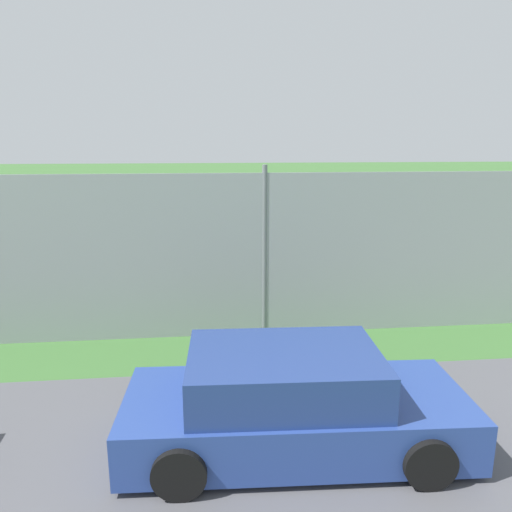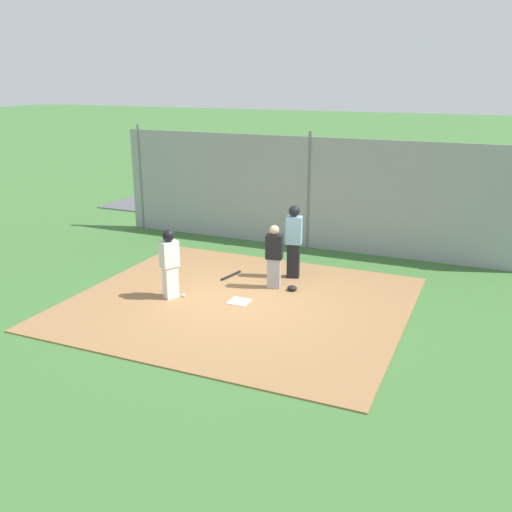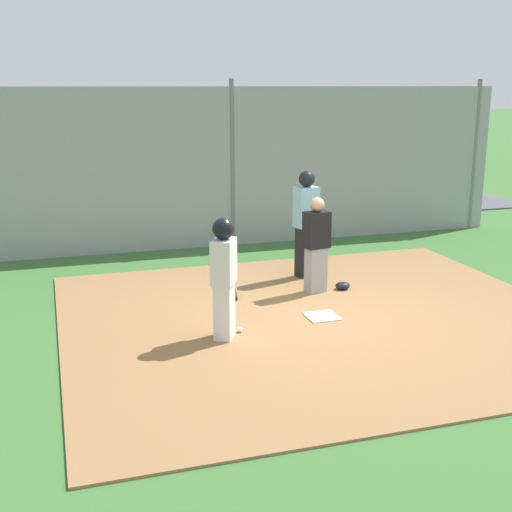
{
  "view_description": "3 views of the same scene",
  "coord_description": "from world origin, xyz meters",
  "px_view_note": "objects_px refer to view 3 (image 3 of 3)",
  "views": [
    {
      "loc": [
        -1.15,
        -14.03,
        3.8
      ],
      "look_at": [
        0.2,
        -1.35,
        0.79
      ],
      "focal_mm": 34.64,
      "sensor_mm": 36.0,
      "label": 1
    },
    {
      "loc": [
        -5.01,
        10.62,
        4.82
      ],
      "look_at": [
        0.1,
        -1.17,
        0.74
      ],
      "focal_mm": 40.05,
      "sensor_mm": 36.0,
      "label": 2
    },
    {
      "loc": [
        3.56,
        8.23,
        3.23
      ],
      "look_at": [
        0.66,
        -1.02,
        0.73
      ],
      "focal_mm": 46.6,
      "sensor_mm": 36.0,
      "label": 3
    }
  ],
  "objects_px": {
    "catcher_mask": "(343,286)",
    "runner": "(224,271)",
    "umpire": "(306,221)",
    "catcher": "(316,244)",
    "baseball_bat": "(234,292)",
    "parked_car_blue": "(198,188)",
    "home_plate": "(322,316)",
    "baseball": "(240,330)",
    "parked_car_silver": "(402,177)"
  },
  "relations": [
    {
      "from": "catcher_mask",
      "to": "runner",
      "type": "bearing_deg",
      "value": 32.17
    },
    {
      "from": "catcher_mask",
      "to": "umpire",
      "type": "bearing_deg",
      "value": -71.56
    },
    {
      "from": "catcher",
      "to": "runner",
      "type": "xyz_separation_m",
      "value": [
        1.9,
        1.51,
        0.12
      ]
    },
    {
      "from": "catcher",
      "to": "runner",
      "type": "relative_size",
      "value": 0.95
    },
    {
      "from": "runner",
      "to": "baseball_bat",
      "type": "xyz_separation_m",
      "value": [
        -0.63,
        -1.79,
        -0.87
      ]
    },
    {
      "from": "catcher",
      "to": "parked_car_blue",
      "type": "xyz_separation_m",
      "value": [
        0.25,
        -7.45,
        -0.2
      ]
    },
    {
      "from": "home_plate",
      "to": "parked_car_blue",
      "type": "distance_m",
      "value": 8.62
    },
    {
      "from": "umpire",
      "to": "catcher_mask",
      "type": "relative_size",
      "value": 7.57
    },
    {
      "from": "umpire",
      "to": "parked_car_blue",
      "type": "relative_size",
      "value": 0.43
    },
    {
      "from": "umpire",
      "to": "baseball",
      "type": "bearing_deg",
      "value": -51.25
    },
    {
      "from": "umpire",
      "to": "catcher_mask",
      "type": "bearing_deg",
      "value": 6.18
    },
    {
      "from": "baseball_bat",
      "to": "catcher",
      "type": "bearing_deg",
      "value": -90.58
    },
    {
      "from": "catcher_mask",
      "to": "home_plate",
      "type": "bearing_deg",
      "value": 53.39
    },
    {
      "from": "catcher_mask",
      "to": "parked_car_silver",
      "type": "height_order",
      "value": "parked_car_silver"
    },
    {
      "from": "umpire",
      "to": "catcher_mask",
      "type": "xyz_separation_m",
      "value": [
        -0.3,
        0.89,
        -0.91
      ]
    },
    {
      "from": "runner",
      "to": "baseball",
      "type": "relative_size",
      "value": 21.55
    },
    {
      "from": "parked_car_silver",
      "to": "parked_car_blue",
      "type": "height_order",
      "value": "same"
    },
    {
      "from": "baseball",
      "to": "parked_car_silver",
      "type": "xyz_separation_m",
      "value": [
        -7.62,
        -9.25,
        0.55
      ]
    },
    {
      "from": "home_plate",
      "to": "catcher_mask",
      "type": "bearing_deg",
      "value": -126.61
    },
    {
      "from": "home_plate",
      "to": "baseball",
      "type": "height_order",
      "value": "baseball"
    },
    {
      "from": "catcher",
      "to": "parked_car_blue",
      "type": "height_order",
      "value": "catcher"
    },
    {
      "from": "umpire",
      "to": "parked_car_silver",
      "type": "xyz_separation_m",
      "value": [
        -5.8,
        -7.0,
        -0.38
      ]
    },
    {
      "from": "baseball_bat",
      "to": "baseball",
      "type": "relative_size",
      "value": 10.15
    },
    {
      "from": "parked_car_silver",
      "to": "parked_car_blue",
      "type": "xyz_separation_m",
      "value": [
        6.21,
        0.43,
        0.0
      ]
    },
    {
      "from": "home_plate",
      "to": "baseball",
      "type": "relative_size",
      "value": 5.95
    },
    {
      "from": "parked_car_silver",
      "to": "runner",
      "type": "bearing_deg",
      "value": -132.08
    },
    {
      "from": "catcher",
      "to": "umpire",
      "type": "relative_size",
      "value": 0.84
    },
    {
      "from": "baseball_bat",
      "to": "home_plate",
      "type": "bearing_deg",
      "value": -136.02
    },
    {
      "from": "catcher",
      "to": "parked_car_silver",
      "type": "distance_m",
      "value": 9.88
    },
    {
      "from": "runner",
      "to": "baseball",
      "type": "xyz_separation_m",
      "value": [
        -0.24,
        -0.13,
        -0.86
      ]
    },
    {
      "from": "catcher_mask",
      "to": "baseball",
      "type": "bearing_deg",
      "value": 32.56
    },
    {
      "from": "umpire",
      "to": "parked_car_silver",
      "type": "distance_m",
      "value": 9.1
    },
    {
      "from": "runner",
      "to": "catcher_mask",
      "type": "relative_size",
      "value": 6.64
    },
    {
      "from": "baseball_bat",
      "to": "baseball",
      "type": "bearing_deg",
      "value": 178.93
    },
    {
      "from": "catcher",
      "to": "catcher_mask",
      "type": "xyz_separation_m",
      "value": [
        -0.47,
        0.02,
        -0.72
      ]
    },
    {
      "from": "runner",
      "to": "baseball_bat",
      "type": "relative_size",
      "value": 2.12
    },
    {
      "from": "catcher_mask",
      "to": "parked_car_blue",
      "type": "height_order",
      "value": "parked_car_blue"
    },
    {
      "from": "catcher",
      "to": "umpire",
      "type": "distance_m",
      "value": 0.9
    },
    {
      "from": "home_plate",
      "to": "parked_car_blue",
      "type": "relative_size",
      "value": 0.1
    },
    {
      "from": "parked_car_blue",
      "to": "baseball",
      "type": "bearing_deg",
      "value": 83.54
    },
    {
      "from": "home_plate",
      "to": "catcher_mask",
      "type": "xyz_separation_m",
      "value": [
        -0.84,
        -1.13,
        0.05
      ]
    },
    {
      "from": "catcher_mask",
      "to": "parked_car_blue",
      "type": "bearing_deg",
      "value": -84.56
    },
    {
      "from": "catcher",
      "to": "parked_car_silver",
      "type": "height_order",
      "value": "catcher"
    },
    {
      "from": "runner",
      "to": "parked_car_silver",
      "type": "relative_size",
      "value": 0.37
    },
    {
      "from": "umpire",
      "to": "catcher",
      "type": "bearing_deg",
      "value": -23.12
    },
    {
      "from": "home_plate",
      "to": "runner",
      "type": "distance_m",
      "value": 1.8
    },
    {
      "from": "catcher",
      "to": "baseball",
      "type": "height_order",
      "value": "catcher"
    },
    {
      "from": "catcher",
      "to": "parked_car_silver",
      "type": "xyz_separation_m",
      "value": [
        -5.97,
        -7.87,
        -0.2
      ]
    },
    {
      "from": "baseball",
      "to": "umpire",
      "type": "bearing_deg",
      "value": -128.98
    },
    {
      "from": "baseball",
      "to": "catcher",
      "type": "bearing_deg",
      "value": -140.19
    }
  ]
}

